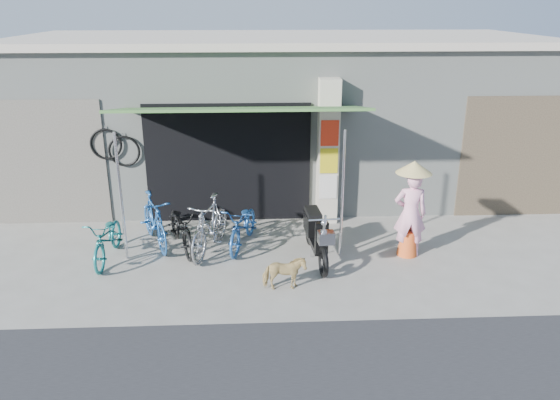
{
  "coord_description": "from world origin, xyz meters",
  "views": [
    {
      "loc": [
        -0.64,
        -8.35,
        4.4
      ],
      "look_at": [
        -0.2,
        1.0,
        1.0
      ],
      "focal_mm": 35.0,
      "sensor_mm": 36.0,
      "label": 1
    }
  ],
  "objects_px": {
    "bike_teal": "(108,239)",
    "moped": "(316,234)",
    "bike_blue": "(154,221)",
    "bike_navy": "(243,226)",
    "street_dog": "(284,273)",
    "bike_black": "(181,227)",
    "nun": "(411,210)",
    "bike_silver": "(210,226)"
  },
  "relations": [
    {
      "from": "bike_blue",
      "to": "moped",
      "type": "distance_m",
      "value": 3.09
    },
    {
      "from": "street_dog",
      "to": "bike_teal",
      "type": "bearing_deg",
      "value": 64.45
    },
    {
      "from": "bike_teal",
      "to": "bike_navy",
      "type": "bearing_deg",
      "value": 12.65
    },
    {
      "from": "bike_teal",
      "to": "bike_black",
      "type": "distance_m",
      "value": 1.33
    },
    {
      "from": "bike_teal",
      "to": "bike_silver",
      "type": "xyz_separation_m",
      "value": [
        1.8,
        0.26,
        0.11
      ]
    },
    {
      "from": "bike_teal",
      "to": "bike_blue",
      "type": "bearing_deg",
      "value": 41.92
    },
    {
      "from": "bike_blue",
      "to": "nun",
      "type": "xyz_separation_m",
      "value": [
        4.71,
        -0.65,
        0.38
      ]
    },
    {
      "from": "bike_teal",
      "to": "moped",
      "type": "xyz_separation_m",
      "value": [
        3.72,
        -0.11,
        0.06
      ]
    },
    {
      "from": "bike_black",
      "to": "moped",
      "type": "distance_m",
      "value": 2.53
    },
    {
      "from": "bike_black",
      "to": "street_dog",
      "type": "distance_m",
      "value": 2.48
    },
    {
      "from": "bike_black",
      "to": "street_dog",
      "type": "bearing_deg",
      "value": -61.86
    },
    {
      "from": "bike_blue",
      "to": "street_dog",
      "type": "bearing_deg",
      "value": -61.31
    },
    {
      "from": "street_dog",
      "to": "bike_silver",
      "type": "bearing_deg",
      "value": 37.07
    },
    {
      "from": "moped",
      "to": "bike_teal",
      "type": "bearing_deg",
      "value": 173.62
    },
    {
      "from": "bike_blue",
      "to": "bike_silver",
      "type": "distance_m",
      "value": 1.13
    },
    {
      "from": "bike_teal",
      "to": "nun",
      "type": "xyz_separation_m",
      "value": [
        5.44,
        -0.04,
        0.47
      ]
    },
    {
      "from": "bike_blue",
      "to": "street_dog",
      "type": "distance_m",
      "value": 3.01
    },
    {
      "from": "bike_teal",
      "to": "bike_black",
      "type": "height_order",
      "value": "bike_black"
    },
    {
      "from": "bike_teal",
      "to": "nun",
      "type": "relative_size",
      "value": 0.89
    },
    {
      "from": "bike_teal",
      "to": "street_dog",
      "type": "bearing_deg",
      "value": -20.15
    },
    {
      "from": "bike_teal",
      "to": "street_dog",
      "type": "height_order",
      "value": "bike_teal"
    },
    {
      "from": "moped",
      "to": "nun",
      "type": "height_order",
      "value": "nun"
    },
    {
      "from": "bike_silver",
      "to": "moped",
      "type": "bearing_deg",
      "value": 6.05
    },
    {
      "from": "street_dog",
      "to": "bike_black",
      "type": "bearing_deg",
      "value": 44.11
    },
    {
      "from": "bike_blue",
      "to": "nun",
      "type": "relative_size",
      "value": 0.93
    },
    {
      "from": "bike_black",
      "to": "bike_silver",
      "type": "relative_size",
      "value": 0.95
    },
    {
      "from": "bike_blue",
      "to": "bike_teal",
      "type": "bearing_deg",
      "value": -162.97
    },
    {
      "from": "bike_navy",
      "to": "bike_blue",
      "type": "bearing_deg",
      "value": -170.3
    },
    {
      "from": "bike_navy",
      "to": "moped",
      "type": "xyz_separation_m",
      "value": [
        1.31,
        -0.59,
        0.05
      ]
    },
    {
      "from": "bike_teal",
      "to": "bike_blue",
      "type": "relative_size",
      "value": 0.96
    },
    {
      "from": "bike_blue",
      "to": "bike_navy",
      "type": "relative_size",
      "value": 1.03
    },
    {
      "from": "bike_black",
      "to": "bike_navy",
      "type": "height_order",
      "value": "bike_black"
    },
    {
      "from": "bike_silver",
      "to": "bike_navy",
      "type": "relative_size",
      "value": 1.08
    },
    {
      "from": "bike_silver",
      "to": "street_dog",
      "type": "relative_size",
      "value": 2.54
    },
    {
      "from": "bike_blue",
      "to": "street_dog",
      "type": "height_order",
      "value": "bike_blue"
    },
    {
      "from": "street_dog",
      "to": "moped",
      "type": "bearing_deg",
      "value": -33.28
    },
    {
      "from": "bike_teal",
      "to": "moped",
      "type": "height_order",
      "value": "moped"
    },
    {
      "from": "bike_blue",
      "to": "bike_black",
      "type": "bearing_deg",
      "value": -43.18
    },
    {
      "from": "bike_black",
      "to": "bike_teal",
      "type": "bearing_deg",
      "value": 178.88
    },
    {
      "from": "bike_navy",
      "to": "bike_silver",
      "type": "bearing_deg",
      "value": -146.25
    },
    {
      "from": "bike_silver",
      "to": "nun",
      "type": "relative_size",
      "value": 0.98
    },
    {
      "from": "nun",
      "to": "bike_black",
      "type": "bearing_deg",
      "value": 0.11
    }
  ]
}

